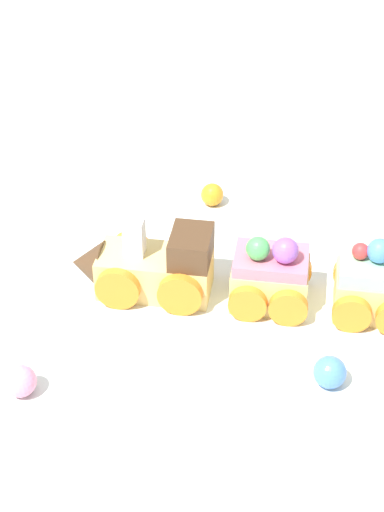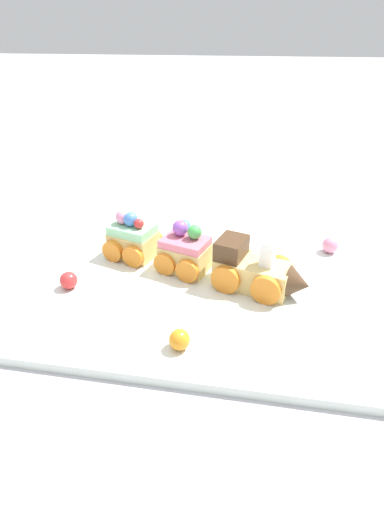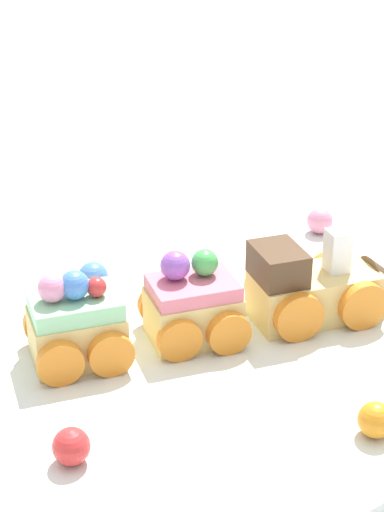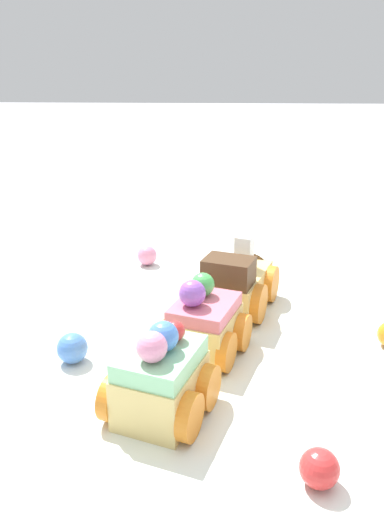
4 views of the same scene
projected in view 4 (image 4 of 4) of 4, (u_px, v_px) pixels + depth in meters
ground_plane at (228, 352)px, 0.45m from camera, size 10.00×10.00×0.00m
display_board at (229, 346)px, 0.45m from camera, size 0.66×0.37×0.01m
cake_train_locomotive at (242, 283)px, 0.51m from camera, size 0.13×0.09×0.07m
cake_car_strawberry at (206, 326)px, 0.41m from camera, size 0.08×0.08×0.07m
cake_car_mint at (164, 380)px, 0.34m from camera, size 0.08×0.08×0.07m
gumball_blue at (74, 348)px, 0.40m from camera, size 0.03×0.03×0.03m
gumball_red at (322, 468)px, 0.28m from camera, size 0.02×0.02×0.02m
gumball_pink at (148, 256)px, 0.62m from camera, size 0.02×0.02×0.02m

